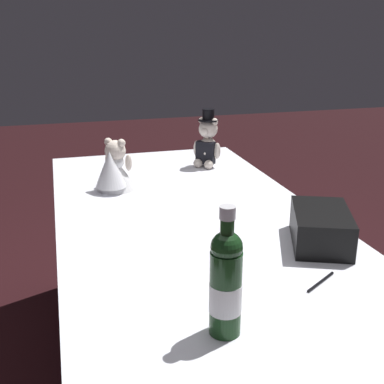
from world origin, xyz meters
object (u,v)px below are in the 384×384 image
at_px(gift_case_black, 321,227).
at_px(teddy_bear_bride, 114,169).
at_px(teddy_bear_groom, 207,143).
at_px(champagne_bottle, 226,282).
at_px(signing_pen, 321,281).

bearing_deg(gift_case_black, teddy_bear_bride, -141.98).
xyz_separation_m(teddy_bear_groom, champagne_bottle, (1.33, -0.38, 0.01)).
height_order(champagne_bottle, signing_pen, champagne_bottle).
xyz_separation_m(teddy_bear_bride, signing_pen, (0.95, 0.44, -0.09)).
bearing_deg(champagne_bottle, teddy_bear_groom, 164.27).
xyz_separation_m(teddy_bear_bride, champagne_bottle, (1.09, 0.11, 0.04)).
distance_m(champagne_bottle, signing_pen, 0.38).
height_order(teddy_bear_bride, signing_pen, teddy_bear_bride).
bearing_deg(teddy_bear_bride, signing_pen, 24.94).
bearing_deg(teddy_bear_bride, teddy_bear_groom, 116.80).
bearing_deg(champagne_bottle, signing_pen, 113.40).
bearing_deg(gift_case_black, signing_pen, -28.32).
relative_size(champagne_bottle, gift_case_black, 0.96).
xyz_separation_m(teddy_bear_groom, teddy_bear_bride, (0.25, -0.49, -0.02)).
distance_m(teddy_bear_groom, teddy_bear_bride, 0.55).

